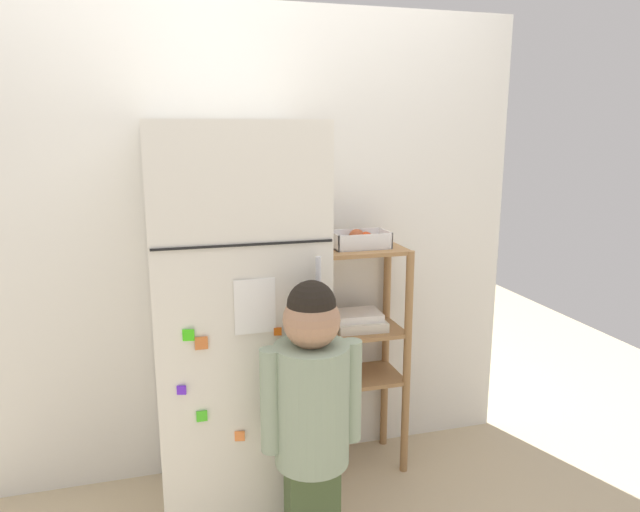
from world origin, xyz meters
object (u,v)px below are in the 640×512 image
(refrigerator, at_px, (235,327))
(pantry_shelf_unit, at_px, (358,337))
(fruit_bin, at_px, (360,240))
(child_standing, at_px, (312,403))

(refrigerator, bearing_deg, pantry_shelf_unit, 17.19)
(refrigerator, xyz_separation_m, pantry_shelf_unit, (0.59, 0.18, -0.17))
(fruit_bin, bearing_deg, child_standing, -121.74)
(child_standing, distance_m, fruit_bin, 0.89)
(pantry_shelf_unit, bearing_deg, child_standing, -121.74)
(refrigerator, height_order, pantry_shelf_unit, refrigerator)
(child_standing, bearing_deg, fruit_bin, 58.26)
(refrigerator, bearing_deg, fruit_bin, 18.26)
(pantry_shelf_unit, relative_size, fruit_bin, 4.23)
(fruit_bin, bearing_deg, pantry_shelf_unit, -121.60)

